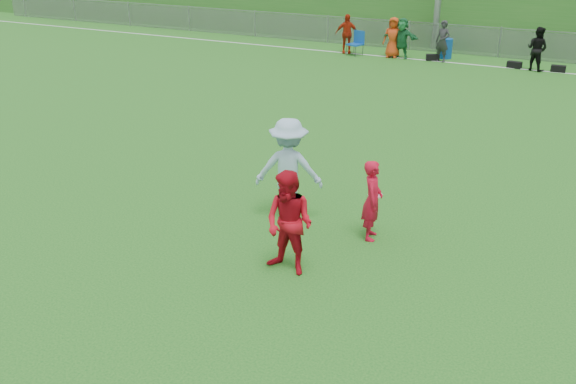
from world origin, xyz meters
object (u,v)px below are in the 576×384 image
Objects in this scene: player_blue at (289,169)px; frisbee at (375,195)px; recycling_bin at (446,48)px; player_red_left at (372,200)px; player_red_center at (289,223)px.

frisbee is at bearing 161.02° from player_blue.
recycling_bin is (-1.01, 17.25, -0.62)m from player_blue.
player_blue is at bearing -86.64° from recycling_bin.
player_red_center is at bearing 140.35° from player_red_left.
frisbee is at bearing 73.75° from player_red_center.
player_red_left is 1.80m from player_blue.
player_blue is (-0.96, 1.92, 0.13)m from player_red_center.
player_blue reaches higher than player_red_center.
player_red_center is 2.15m from player_blue.
player_blue is 1.80m from frisbee.
player_red_center reaches higher than frisbee.
recycling_bin is at bearing -105.71° from player_blue.
player_blue reaches higher than player_red_left.
recycling_bin is (-2.79, 17.37, -0.35)m from player_red_left.
player_red_left is 1.99m from player_red_center.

